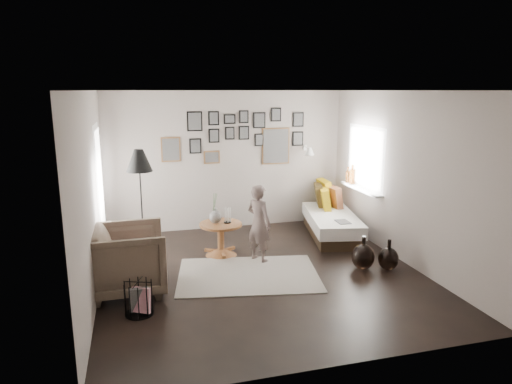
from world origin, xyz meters
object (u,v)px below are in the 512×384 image
object	(u,v)px
floor_lamp	(139,165)
demijohn_small	(388,259)
armchair	(128,259)
child	(259,223)
vase	(215,214)
demijohn_large	(363,257)
magazine_basket	(139,298)
pedestal_table	(221,240)
daybed	(330,220)

from	to	relation	value
floor_lamp	demijohn_small	size ratio (longest dim) A/B	3.69
armchair	child	bearing A→B (deg)	-72.48
vase	armchair	xyz separation A→B (m)	(-1.34, -1.04, -0.24)
demijohn_small	demijohn_large	bearing A→B (deg)	161.08
vase	magazine_basket	world-z (taller)	vase
magazine_basket	floor_lamp	bearing A→B (deg)	86.82
demijohn_small	pedestal_table	bearing A→B (deg)	151.01
demijohn_large	demijohn_small	size ratio (longest dim) A/B	1.10
vase	demijohn_large	distance (m)	2.36
pedestal_table	armchair	distance (m)	1.76
child	floor_lamp	bearing A→B (deg)	36.10
armchair	demijohn_small	world-z (taller)	armchair
magazine_basket	child	size ratio (longest dim) A/B	0.34
demijohn_large	child	world-z (taller)	child
daybed	armchair	size ratio (longest dim) A/B	2.00
floor_lamp	magazine_basket	xyz separation A→B (m)	(-0.11, -1.99, -1.28)
child	demijohn_small	bearing A→B (deg)	-148.86
floor_lamp	child	distance (m)	2.05
demijohn_large	pedestal_table	bearing A→B (deg)	149.34
demijohn_small	child	bearing A→B (deg)	153.56
vase	magazine_basket	xyz separation A→B (m)	(-1.23, -1.73, -0.48)
pedestal_table	magazine_basket	bearing A→B (deg)	-127.55
floor_lamp	demijohn_large	distance (m)	3.66
vase	demijohn_large	world-z (taller)	vase
daybed	demijohn_large	size ratio (longest dim) A/B	3.81
demijohn_large	demijohn_small	bearing A→B (deg)	-18.92
floor_lamp	pedestal_table	bearing A→B (deg)	-13.54
daybed	child	bearing A→B (deg)	-137.93
magazine_basket	demijohn_small	world-z (taller)	demijohn_small
armchair	magazine_basket	bearing A→B (deg)	-171.17
armchair	magazine_basket	world-z (taller)	armchair
demijohn_large	child	xyz separation A→B (m)	(-1.39, 0.75, 0.41)
armchair	demijohn_large	size ratio (longest dim) A/B	1.90
demijohn_large	daybed	bearing A→B (deg)	82.61
demijohn_small	floor_lamp	bearing A→B (deg)	155.98
armchair	magazine_basket	xyz separation A→B (m)	(0.11, -0.69, -0.24)
armchair	demijohn_small	bearing A→B (deg)	-94.05
demijohn_large	armchair	bearing A→B (deg)	177.98
demijohn_small	daybed	bearing A→B (deg)	94.12
demijohn_large	demijohn_small	distance (m)	0.37
armchair	child	xyz separation A→B (m)	(1.95, 0.63, 0.16)
pedestal_table	floor_lamp	world-z (taller)	floor_lamp
vase	demijohn_large	bearing A→B (deg)	-30.07
pedestal_table	demijohn_large	world-z (taller)	pedestal_table
vase	floor_lamp	xyz separation A→B (m)	(-1.12, 0.27, 0.80)
pedestal_table	child	xyz separation A→B (m)	(0.53, -0.39, 0.36)
pedestal_table	demijohn_small	distance (m)	2.59
demijohn_large	floor_lamp	bearing A→B (deg)	155.43
floor_lamp	demijohn_small	world-z (taller)	floor_lamp
magazine_basket	demijohn_large	distance (m)	3.28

